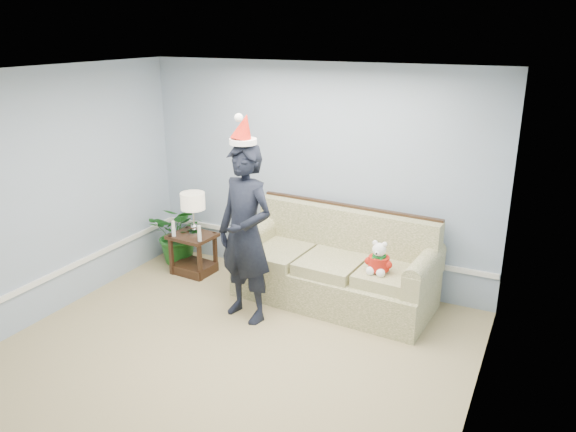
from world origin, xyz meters
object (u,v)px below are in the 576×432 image
Objects in this scene: side_table at (194,258)px; teddy_bear at (379,261)px; table_lamp at (193,203)px; man at (245,234)px; sofa at (336,269)px; houseplant at (180,233)px.

teddy_bear is at bearing -3.47° from side_table.
man is at bearing -31.69° from table_lamp.
teddy_bear is at bearing 37.33° from man.
sofa is 2.30m from houseplant.
sofa is at bearing 2.30° from table_lamp.
sofa is at bearing 62.68° from man.
houseplant is at bearing 163.64° from man.
teddy_bear reaches higher than houseplant.
side_table is 2.58m from teddy_bear.
sofa is 2.01m from table_lamp.
man is 5.34× the size of teddy_bear.
table_lamp is 1.42m from man.
table_lamp is (-1.93, -0.08, 0.58)m from sofa.
teddy_bear reaches higher than side_table.
table_lamp is at bearing 177.90° from teddy_bear.
houseplant is 1.91m from man.
table_lamp is 2.53m from teddy_bear.
houseplant reaches higher than side_table.
table_lamp is 0.67m from houseplant.
sofa is at bearing 3.07° from side_table.
man reaches higher than teddy_bear.
sofa is 0.71m from teddy_bear.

